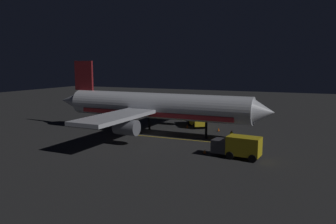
{
  "coord_description": "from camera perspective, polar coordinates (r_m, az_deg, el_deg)",
  "views": [
    {
      "loc": [
        44.71,
        21.72,
        10.49
      ],
      "look_at": [
        0.0,
        2.0,
        3.5
      ],
      "focal_mm": 34.86,
      "sensor_mm": 36.0,
      "label": 1
    }
  ],
  "objects": [
    {
      "name": "ground_plane",
      "position": [
        50.82,
        -2.07,
        -3.89
      ],
      "size": [
        180.0,
        180.0,
        0.2
      ],
      "primitive_type": "cube",
      "color": "#2A2A2B"
    },
    {
      "name": "apron_guide_stripe",
      "position": [
        47.28,
        1.17,
        -4.67
      ],
      "size": [
        0.62,
        19.95,
        0.01
      ],
      "primitive_type": "cube",
      "rotation": [
        0.0,
        0.0,
        0.02
      ],
      "color": "gold",
      "rests_on": "ground_plane"
    },
    {
      "name": "airliner",
      "position": [
        50.37,
        -2.68,
        0.93
      ],
      "size": [
        31.37,
        36.44,
        11.25
      ],
      "color": "silver",
      "rests_on": "ground_plane"
    },
    {
      "name": "baggage_truck",
      "position": [
        38.12,
        12.28,
        -6.02
      ],
      "size": [
        2.68,
        5.64,
        2.56
      ],
      "color": "gold",
      "rests_on": "ground_plane"
    },
    {
      "name": "catering_truck",
      "position": [
        56.65,
        4.94,
        -1.27
      ],
      "size": [
        6.29,
        5.33,
        2.41
      ],
      "color": "gold",
      "rests_on": "ground_plane"
    },
    {
      "name": "ground_crew_worker",
      "position": [
        45.37,
        11.03,
        -4.23
      ],
      "size": [
        0.4,
        0.4,
        1.74
      ],
      "color": "black",
      "rests_on": "ground_plane"
    },
    {
      "name": "traffic_cone_near_left",
      "position": [
        53.09,
        8.83,
        -3.08
      ],
      "size": [
        0.5,
        0.5,
        0.55
      ],
      "color": "#EA590F",
      "rests_on": "ground_plane"
    },
    {
      "name": "traffic_cone_near_right",
      "position": [
        39.65,
        6.46,
        -6.88
      ],
      "size": [
        0.5,
        0.5,
        0.55
      ],
      "color": "#EA590F",
      "rests_on": "ground_plane"
    },
    {
      "name": "traffic_cone_under_wing",
      "position": [
        55.45,
        3.38,
        -2.52
      ],
      "size": [
        0.5,
        0.5,
        0.55
      ],
      "color": "#EA590F",
      "rests_on": "ground_plane"
    }
  ]
}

